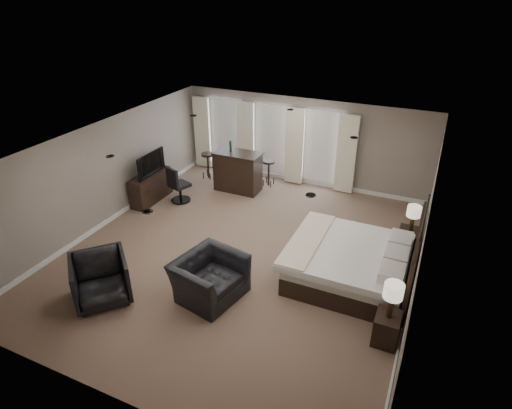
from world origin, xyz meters
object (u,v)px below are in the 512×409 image
at_px(nightstand_far, 408,242).
at_px(armchair_near, 209,272).
at_px(tv, 149,172).
at_px(desk_chair, 180,184).
at_px(dresser, 151,187).
at_px(bar_stool_left, 208,166).
at_px(lamp_far, 413,219).
at_px(armchair_far, 100,277).
at_px(bed, 357,249).
at_px(bar_stool_right, 269,173).
at_px(lamp_near, 392,301).
at_px(bar_counter, 238,171).
at_px(nightstand_near, 386,328).

height_order(nightstand_far, armchair_near, armchair_near).
relative_size(nightstand_far, tv, 0.56).
height_order(tv, desk_chair, desk_chair).
bearing_deg(armchair_near, tv, 62.52).
distance_m(dresser, bar_stool_left, 2.12).
relative_size(lamp_far, armchair_far, 0.59).
bearing_deg(nightstand_far, bar_stool_left, 163.66).
xyz_separation_m(lamp_far, armchair_near, (-3.37, -3.08, -0.37)).
distance_m(armchair_near, desk_chair, 4.24).
distance_m(armchair_far, bar_stool_left, 5.97).
height_order(bed, bar_stool_right, bed).
height_order(tv, bar_stool_left, tv).
relative_size(lamp_far, desk_chair, 0.59).
height_order(nightstand_far, desk_chair, desk_chair).
distance_m(lamp_far, bar_stool_left, 6.51).
xyz_separation_m(lamp_near, dresser, (-6.92, 2.72, -0.49)).
bearing_deg(armchair_far, lamp_far, -9.44).
bearing_deg(bar_counter, bed, -35.09).
relative_size(armchair_near, bar_stool_left, 1.57).
relative_size(dresser, bar_stool_right, 1.75).
xyz_separation_m(armchair_far, bar_stool_left, (-1.02, 5.88, -0.11)).
relative_size(nightstand_far, lamp_far, 1.00).
relative_size(lamp_near, dresser, 0.48).
bearing_deg(desk_chair, lamp_near, 173.19).
bearing_deg(lamp_near, bar_counter, 139.06).
bearing_deg(bar_stool_right, dresser, -138.93).
bearing_deg(nightstand_far, nightstand_near, -90.00).
height_order(lamp_far, bar_stool_left, lamp_far).
bearing_deg(bar_counter, nightstand_near, -40.94).
bearing_deg(dresser, bed, -11.88).
distance_m(nightstand_near, armchair_far, 5.34).
xyz_separation_m(lamp_far, bar_stool_right, (-4.30, 2.10, -0.53)).
distance_m(tv, bar_counter, 2.53).
bearing_deg(armchair_far, bar_stool_right, 34.24).
xyz_separation_m(bar_stool_right, desk_chair, (-1.85, -1.99, 0.13)).
height_order(nightstand_near, bar_stool_left, bar_stool_left).
bearing_deg(bed, lamp_near, -58.46).
bearing_deg(nightstand_near, desk_chair, 153.88).
xyz_separation_m(lamp_near, lamp_far, (0.00, 2.90, 0.04)).
height_order(tv, armchair_near, armchair_near).
relative_size(bar_counter, bar_stool_right, 1.70).
bearing_deg(dresser, armchair_near, -39.25).
xyz_separation_m(tv, bar_stool_left, (0.69, 2.01, -0.48)).
distance_m(lamp_near, desk_chair, 6.86).
bearing_deg(nightstand_far, dresser, -178.50).
relative_size(lamp_far, dresser, 0.44).
xyz_separation_m(bar_counter, desk_chair, (-1.16, -1.32, -0.06)).
relative_size(nightstand_near, tv, 0.50).
bearing_deg(bar_stool_right, nightstand_near, -49.34).
height_order(nightstand_near, dresser, dresser).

